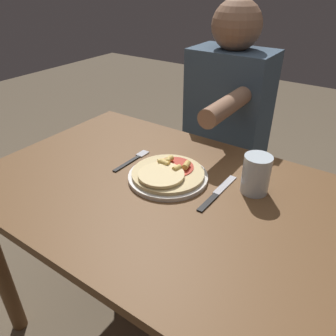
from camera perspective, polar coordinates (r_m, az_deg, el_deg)
ground_plane at (r=1.56m, az=-1.05°, el=-26.27°), size 8.00×8.00×0.00m
dining_table at (r=1.09m, az=-1.36°, el=-8.34°), size 1.16×0.78×0.74m
plate at (r=1.06m, az=0.00°, el=-1.53°), size 0.26×0.26×0.01m
pizza at (r=1.05m, az=-0.15°, el=-0.81°), size 0.23×0.23×0.04m
fork at (r=1.17m, az=-6.02°, el=1.50°), size 0.03×0.18×0.00m
knife at (r=1.00m, az=8.52°, el=-4.37°), size 0.02×0.22×0.00m
drinking_glass at (r=1.01m, az=15.09°, el=-1.07°), size 0.08×0.08×0.12m
person_diner at (r=1.55m, az=10.23°, el=7.72°), size 0.35×0.52×1.23m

